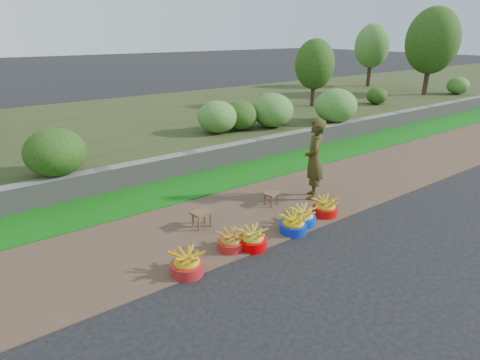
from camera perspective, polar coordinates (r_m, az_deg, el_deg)
ground_plane at (r=7.35m, az=9.07°, el=-7.60°), size 120.00×120.00×0.00m
dirt_shoulder at (r=8.17m, az=2.88°, el=-4.28°), size 80.00×2.50×0.02m
grass_verge at (r=9.67m, az=-4.58°, el=-0.21°), size 80.00×1.50×0.04m
retaining_wall at (r=10.28m, az=-7.13°, el=2.47°), size 80.00×0.35×0.55m
earth_bank at (r=14.63m, az=-16.70°, el=7.08°), size 80.00×10.00×0.50m
basin_a at (r=6.15m, az=-7.56°, el=-11.75°), size 0.50×0.50×0.37m
basin_b at (r=6.71m, az=-1.30°, el=-8.75°), size 0.45×0.45×0.33m
basin_c at (r=6.76m, az=1.79°, el=-8.43°), size 0.48×0.48×0.36m
basin_d at (r=7.30m, az=7.62°, el=-6.27°), size 0.49×0.49×0.37m
basin_e at (r=7.61m, az=8.97°, el=-5.20°), size 0.48×0.48×0.36m
basin_f at (r=8.06m, az=12.03°, el=-3.87°), size 0.50×0.50×0.37m
stool_left at (r=7.39m, az=-5.49°, el=-4.93°), size 0.38×0.30×0.31m
stool_right at (r=8.32m, az=4.53°, el=-2.16°), size 0.35×0.30×0.27m
vendor_woman at (r=8.60m, az=10.52°, el=2.89°), size 0.74×0.73×1.72m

